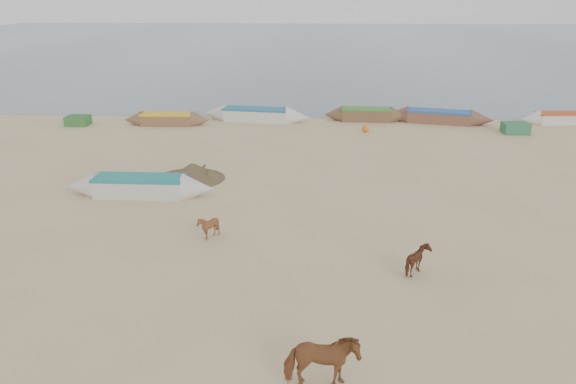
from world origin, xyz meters
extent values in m
plane|color=tan|center=(0.00, 0.00, 0.00)|extent=(140.00, 140.00, 0.00)
plane|color=slate|center=(0.00, 82.00, 0.01)|extent=(160.00, 160.00, 0.00)
imported|color=brown|center=(1.21, -5.94, 0.68)|extent=(1.68, 0.87, 1.37)
imported|color=brown|center=(-2.69, 1.80, 0.45)|extent=(0.94, 0.87, 0.89)
imported|color=#5C2F1D|center=(4.21, -0.52, 0.46)|extent=(0.93, 1.03, 0.91)
cone|color=brown|center=(-4.81, 8.40, 0.25)|extent=(4.30, 4.30, 0.50)
cube|color=#2D602B|center=(-14.40, 19.04, 0.30)|extent=(1.40, 1.20, 0.60)
sphere|color=orange|center=(4.12, 18.03, 0.22)|extent=(0.44, 0.44, 0.44)
cube|color=slate|center=(-7.48, 20.53, 0.28)|extent=(1.20, 1.10, 0.56)
cube|color=#2E6845|center=(13.25, 18.16, 0.32)|extent=(1.50, 1.20, 0.64)
camera|label=1|loc=(0.98, -16.09, 8.21)|focal=35.00mm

